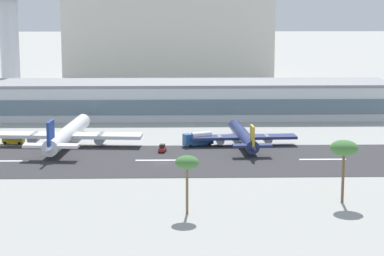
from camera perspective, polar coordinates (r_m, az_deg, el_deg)
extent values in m
plane|color=#9E9E99|center=(187.05, -2.34, -2.72)|extent=(1400.00, 1400.00, 0.00)
cube|color=#2D2D30|center=(190.13, -2.32, -2.49)|extent=(800.00, 37.59, 0.08)
cube|color=white|center=(194.91, -14.16, -2.47)|extent=(12.00, 1.20, 0.01)
cube|color=white|center=(190.13, -2.56, -2.48)|extent=(12.00, 1.20, 0.01)
cube|color=white|center=(193.88, 9.99, -2.38)|extent=(12.00, 1.20, 0.01)
cube|color=silver|center=(257.92, -2.42, 2.11)|extent=(156.09, 23.98, 11.26)
cube|color=slate|center=(245.99, -2.47, 1.58)|extent=(151.41, 0.30, 5.07)
cube|color=gray|center=(257.14, -2.43, 3.46)|extent=(157.65, 24.22, 1.00)
cylinder|color=silver|center=(299.27, -13.79, 5.73)|extent=(7.23, 7.23, 40.31)
cube|color=beige|center=(359.91, -1.81, 7.20)|extent=(98.96, 27.86, 46.52)
cylinder|color=white|center=(211.91, -9.48, -0.41)|extent=(7.71, 43.01, 4.28)
sphere|color=white|center=(232.51, -8.34, 0.55)|extent=(4.07, 4.07, 4.07)
cone|color=white|center=(191.48, -10.87, -1.57)|extent=(4.46, 7.99, 3.85)
cube|color=white|center=(211.16, -9.53, -0.57)|extent=(42.21, 9.76, 0.94)
cylinder|color=gray|center=(209.44, -7.01, -0.80)|extent=(3.26, 6.20, 2.78)
cylinder|color=gray|center=(213.56, -11.99, -0.73)|extent=(3.26, 6.20, 2.78)
cube|color=white|center=(193.02, -10.76, -1.35)|extent=(14.46, 4.66, 0.75)
cube|color=navy|center=(192.46, -10.79, -0.47)|extent=(1.15, 5.82, 6.85)
cylinder|color=black|center=(210.37, -9.59, -1.25)|extent=(0.77, 0.77, 1.18)
cylinder|color=navy|center=(209.67, 3.93, -0.57)|extent=(5.48, 35.13, 3.50)
sphere|color=navy|center=(226.71, 3.27, 0.24)|extent=(3.32, 3.32, 3.32)
cone|color=navy|center=(192.72, 4.70, -1.53)|extent=(3.50, 6.47, 3.15)
cube|color=navy|center=(209.06, 3.96, -0.70)|extent=(30.15, 6.94, 0.77)
cylinder|color=gray|center=(210.27, 5.77, -0.84)|extent=(2.55, 5.02, 2.27)
cylinder|color=gray|center=(208.28, 2.12, -0.90)|extent=(2.55, 5.02, 2.27)
cube|color=navy|center=(194.00, 4.63, -1.35)|extent=(10.31, 3.46, 0.62)
cube|color=gold|center=(193.53, 4.64, -0.64)|extent=(0.83, 4.75, 5.60)
cylinder|color=black|center=(208.40, 3.99, -1.26)|extent=(0.63, 0.63, 0.96)
cube|color=#23569E|center=(207.90, 0.46, -1.08)|extent=(8.82, 5.83, 1.40)
cylinder|color=silver|center=(208.01, 0.72, -0.58)|extent=(6.13, 4.27, 2.10)
cube|color=#23569E|center=(206.23, -0.34, -0.72)|extent=(2.84, 3.01, 1.80)
cylinder|color=black|center=(207.94, -0.43, -1.27)|extent=(0.94, 0.62, 0.90)
cylinder|color=black|center=(205.63, -0.12, -1.40)|extent=(0.94, 0.62, 0.90)
cylinder|color=black|center=(210.46, 1.04, -1.14)|extent=(0.94, 0.62, 0.90)
cylinder|color=black|center=(208.18, 1.36, -1.26)|extent=(0.94, 0.62, 0.90)
cube|color=gold|center=(216.70, -13.53, -0.93)|extent=(6.30, 3.31, 1.20)
cube|color=silver|center=(216.18, -13.37, -0.57)|extent=(4.63, 2.95, 1.60)
cube|color=gold|center=(217.23, -14.08, -0.56)|extent=(2.00, 2.44, 1.50)
cylinder|color=black|center=(218.67, -13.92, -1.01)|extent=(0.93, 0.42, 0.90)
cylinder|color=black|center=(216.48, -14.15, -1.13)|extent=(0.93, 0.42, 0.90)
cylinder|color=black|center=(217.17, -12.89, -1.04)|extent=(0.93, 0.42, 0.90)
cylinder|color=black|center=(214.97, -13.11, -1.16)|extent=(0.93, 0.42, 0.90)
cube|color=#B2231E|center=(199.83, -2.30, -1.65)|extent=(2.07, 3.41, 1.00)
cube|color=black|center=(199.63, -2.30, -1.38)|extent=(1.56, 2.09, 0.90)
cylinder|color=black|center=(198.98, -2.58, -1.85)|extent=(0.37, 0.64, 0.60)
cylinder|color=black|center=(198.72, -2.12, -1.86)|extent=(0.37, 0.64, 0.60)
cylinder|color=black|center=(201.14, -2.47, -1.72)|extent=(0.37, 0.64, 0.60)
cylinder|color=black|center=(200.88, -2.02, -1.73)|extent=(0.37, 0.64, 0.60)
cylinder|color=brown|center=(142.89, -0.38, -4.64)|extent=(0.51, 0.51, 10.21)
ellipsoid|color=#427538|center=(141.68, -0.38, -2.65)|extent=(4.62, 4.62, 2.54)
cylinder|color=brown|center=(153.54, 11.51, -3.59)|extent=(0.57, 0.57, 11.36)
ellipsoid|color=#427538|center=(152.31, 11.59, -1.51)|extent=(5.70, 5.70, 3.13)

